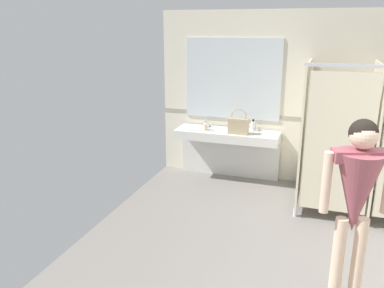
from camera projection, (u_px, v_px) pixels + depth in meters
name	position (u px, v px, depth m)	size (l,w,h in m)	color
vanity_counter	(228.00, 143.00, 6.49)	(1.66, 0.53, 0.95)	silver
mirror_panel	(233.00, 79.00, 6.38)	(1.56, 0.02, 1.29)	silver
bathroom_stalls	(374.00, 138.00, 5.12)	(1.83, 1.33, 2.03)	beige
person_standing	(356.00, 191.00, 3.35)	(0.58, 0.50, 1.73)	beige
handbag	(238.00, 125.00, 6.13)	(0.31, 0.11, 0.40)	tan
soap_dispenser	(253.00, 126.00, 6.36)	(0.07, 0.07, 0.18)	white
paper_cup	(205.00, 127.00, 6.37)	(0.07, 0.07, 0.10)	beige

